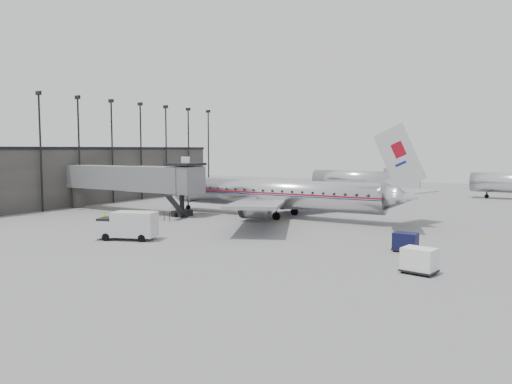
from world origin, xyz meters
TOP-DOWN VIEW (x-y plane):
  - ground at (0.00, 0.00)m, footprint 160.00×160.00m
  - terminal at (-34.00, 10.00)m, footprint 12.00×46.00m
  - apron_line at (3.00, 6.00)m, footprint 60.00×0.15m
  - jet_bridge at (-16.66, 3.67)m, footprint 21.00×6.20m
  - floodlight_masts at (-27.50, 13.00)m, footprint 0.90×42.25m
  - distant_aircraft_near at (-1.79, 42.00)m, footprint 16.39×3.20m
  - airliner at (0.68, 9.00)m, footprint 33.88×31.42m
  - service_van at (-3.76, -10.82)m, footprint 5.65×3.80m
  - baggage_cart_navy at (18.76, -3.43)m, footprint 1.89×1.44m
  - baggage_cart_white at (21.27, -10.00)m, footprint 2.37×1.96m
  - ramp_worker at (-12.00, -6.00)m, footprint 0.63×0.49m

SIDE VIEW (x-z plane):
  - ground at x=0.00m, z-range 0.00..0.00m
  - apron_line at x=3.00m, z-range 0.00..0.01m
  - ramp_worker at x=-12.00m, z-range 0.00..1.52m
  - baggage_cart_navy at x=18.76m, z-range 0.05..1.53m
  - baggage_cart_white at x=21.27m, z-range 0.05..1.72m
  - service_van at x=-3.76m, z-range 0.06..2.55m
  - airliner at x=0.68m, z-range -2.66..8.06m
  - distant_aircraft_near at x=-1.79m, z-range -2.40..7.86m
  - terminal at x=-34.00m, z-range 0.00..8.00m
  - jet_bridge at x=-16.66m, z-range 0.63..7.73m
  - floodlight_masts at x=-27.50m, z-range 0.74..15.99m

